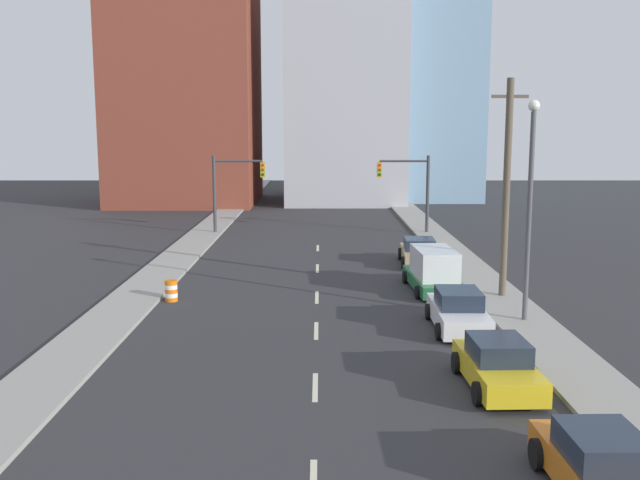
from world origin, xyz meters
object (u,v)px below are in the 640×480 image
street_lamp (533,197)px  sedan_yellow (500,366)px  sedan_tan (422,252)px  sedan_white (461,312)px  sedan_orange (605,468)px  traffic_signal_left (232,184)px  traffic_signal_right (415,184)px  box_truck_green (436,271)px  traffic_barrel (174,291)px  utility_pole_right_mid (509,188)px

street_lamp → sedan_yellow: (-2.84, -7.12, -4.36)m
sedan_tan → sedan_white: bearing=-88.4°
sedan_tan → sedan_orange: bearing=-86.5°
traffic_signal_left → sedan_tan: 17.27m
traffic_signal_right → sedan_tan: size_ratio=1.20×
sedan_tan → street_lamp: bearing=-75.7°
traffic_signal_right → street_lamp: (1.41, -24.23, 1.36)m
traffic_signal_right → street_lamp: 24.31m
sedan_white → sedan_yellow: bearing=-89.4°
box_truck_green → sedan_tan: 6.77m
box_truck_green → traffic_barrel: bearing=-173.6°
utility_pole_right_mid → sedan_tan: bearing=107.9°
sedan_orange → sedan_white: 12.76m
traffic_signal_right → sedan_orange: (-0.84, -37.80, -3.02)m
box_truck_green → traffic_signal_left: bearing=119.8°
sedan_yellow → traffic_signal_right: bearing=85.5°
box_truck_green → sedan_orange: bearing=-91.6°
sedan_yellow → sedan_white: sedan_white is taller
utility_pole_right_mid → sedan_white: 7.27m
street_lamp → sedan_white: (-2.81, -0.82, -4.35)m
sedan_orange → sedan_tan: (-0.24, 26.00, 0.01)m
utility_pole_right_mid → sedan_tan: (-2.67, 8.25, -4.37)m
street_lamp → sedan_white: street_lamp is taller
sedan_yellow → utility_pole_right_mid: bearing=73.2°
sedan_orange → sedan_white: size_ratio=0.92×
traffic_signal_left → sedan_white: size_ratio=1.24×
traffic_signal_right → sedan_tan: bearing=-95.3°
sedan_yellow → box_truck_green: size_ratio=0.79×
traffic_barrel → sedan_yellow: size_ratio=0.22×
traffic_barrel → box_truck_green: bearing=9.4°
street_lamp → traffic_signal_right: bearing=93.3°
street_lamp → sedan_orange: street_lamp is taller
traffic_barrel → sedan_orange: sedan_orange is taller
traffic_signal_left → sedan_orange: size_ratio=1.34×
utility_pole_right_mid → sedan_tan: utility_pole_right_mid is taller
utility_pole_right_mid → sedan_white: size_ratio=2.13×
traffic_signal_left → street_lamp: (14.74, -24.23, 1.36)m
sedan_yellow → sedan_tan: (0.34, 19.55, -0.00)m
box_truck_green → utility_pole_right_mid: bearing=-30.1°
traffic_signal_right → utility_pole_right_mid: utility_pole_right_mid is taller
box_truck_green → sedan_tan: box_truck_green is taller
traffic_signal_left → sedan_tan: size_ratio=1.20×
utility_pole_right_mid → sedan_white: utility_pole_right_mid is taller
box_truck_green → sedan_tan: size_ratio=1.16×
street_lamp → sedan_orange: (-2.25, -13.57, -4.38)m
sedan_yellow → traffic_barrel: bearing=136.2°
sedan_yellow → street_lamp: bearing=66.4°
traffic_barrel → sedan_yellow: sedan_yellow is taller
traffic_signal_right → street_lamp: bearing=-86.7°
utility_pole_right_mid → sedan_yellow: 12.48m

